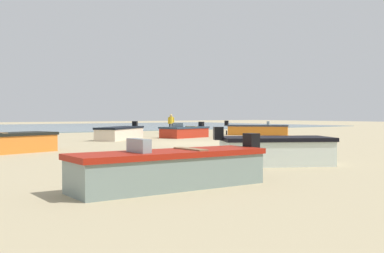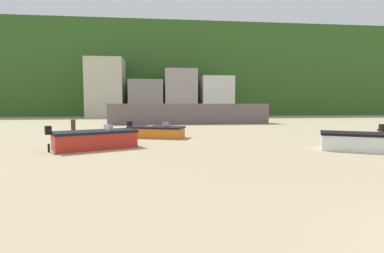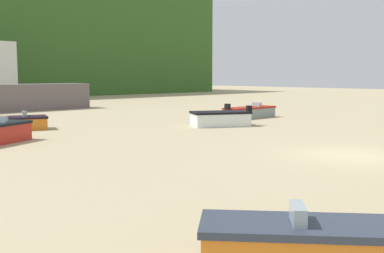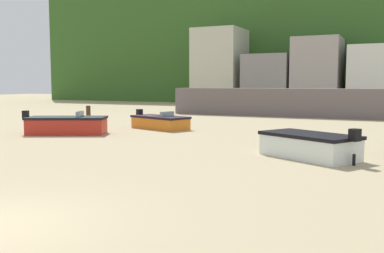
{
  "view_description": "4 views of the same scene",
  "coord_description": "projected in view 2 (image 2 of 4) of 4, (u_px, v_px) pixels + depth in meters",
  "views": [
    {
      "loc": [
        14.56,
        20.66,
        1.57
      ],
      "look_at": [
        1.07,
        1.71,
        0.97
      ],
      "focal_mm": 43.47,
      "sensor_mm": 36.0,
      "label": 1
    },
    {
      "loc": [
        -5.56,
        -2.86,
        2.29
      ],
      "look_at": [
        -4.16,
        9.77,
        1.29
      ],
      "focal_mm": 27.71,
      "sensor_mm": 36.0,
      "label": 2
    },
    {
      "loc": [
        -16.6,
        -8.56,
        3.05
      ],
      "look_at": [
        -0.76,
        7.83,
        0.54
      ],
      "focal_mm": 44.25,
      "sensor_mm": 36.0,
      "label": 3
    },
    {
      "loc": [
        6.92,
        -5.37,
        2.63
      ],
      "look_at": [
        0.39,
        8.32,
        1.15
      ],
      "focal_mm": 41.23,
      "sensor_mm": 36.0,
      "label": 4
    }
  ],
  "objects": [
    {
      "name": "townhouse_right",
      "position": [
        180.0,
        94.0,
        49.53
      ],
      "size": [
        5.18,
        5.71,
        7.83
      ],
      "primitive_type": "cube",
      "color": "#A09791",
      "rests_on": "ground"
    },
    {
      "name": "boat_white_2",
      "position": [
        359.0,
        142.0,
        14.3
      ],
      "size": [
        3.8,
        3.16,
        1.19
      ],
      "rotation": [
        0.0,
        0.0,
        1.06
      ],
      "color": "white",
      "rests_on": "ground"
    },
    {
      "name": "townhouse_centre_right",
      "position": [
        146.0,
        99.0,
        49.1
      ],
      "size": [
        5.48,
        5.96,
        6.07
      ],
      "primitive_type": "cube",
      "color": "gray",
      "rests_on": "ground"
    },
    {
      "name": "headland_hill",
      "position": [
        183.0,
        77.0,
        68.36
      ],
      "size": [
        90.0,
        32.0,
        16.88
      ],
      "primitive_type": "cube",
      "color": "#335D23",
      "rests_on": "ground"
    },
    {
      "name": "townhouse_centre",
      "position": [
        106.0,
        88.0,
        48.46
      ],
      "size": [
        5.75,
        6.38,
        9.46
      ],
      "primitive_type": "cube",
      "color": "beige",
      "rests_on": "ground"
    },
    {
      "name": "boat_red_0",
      "position": [
        95.0,
        139.0,
        14.94
      ],
      "size": [
        4.34,
        3.26,
        1.23
      ],
      "rotation": [
        0.0,
        0.0,
        5.16
      ],
      "color": "red",
      "rests_on": "ground"
    },
    {
      "name": "boat_orange_6",
      "position": [
        156.0,
        132.0,
        19.69
      ],
      "size": [
        3.97,
        2.73,
        1.07
      ],
      "rotation": [
        0.0,
        0.0,
        4.37
      ],
      "color": "orange",
      "rests_on": "ground"
    },
    {
      "name": "townhouse_far_right",
      "position": [
        216.0,
        97.0,
        50.15
      ],
      "size": [
        5.18,
        5.54,
        6.74
      ],
      "primitive_type": "cube",
      "color": "silver",
      "rests_on": "ground"
    },
    {
      "name": "mooring_post_near_water",
      "position": [
        73.0,
        129.0,
        19.32
      ],
      "size": [
        0.28,
        0.28,
        1.22
      ],
      "primitive_type": "cylinder",
      "color": "#3D2D1A",
      "rests_on": "ground"
    },
    {
      "name": "harbor_pier",
      "position": [
        189.0,
        114.0,
        33.02
      ],
      "size": [
        17.53,
        2.4,
        2.24
      ],
      "primitive_type": "cube",
      "color": "#675B5B",
      "rests_on": "ground"
    }
  ]
}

